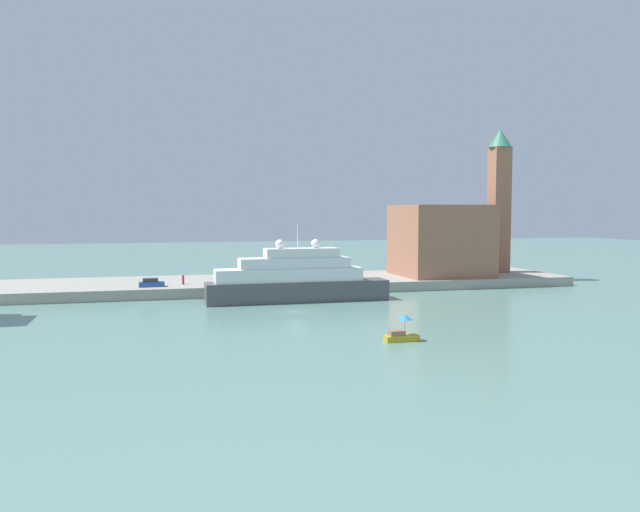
% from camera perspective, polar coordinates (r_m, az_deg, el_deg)
% --- Properties ---
extents(ground, '(400.00, 400.00, 0.00)m').
position_cam_1_polar(ground, '(86.33, -2.19, -5.00)').
color(ground, slate).
extents(quay_dock, '(110.00, 21.03, 1.68)m').
position_cam_1_polar(quay_dock, '(112.02, -5.11, -2.50)').
color(quay_dock, gray).
rests_on(quay_dock, ground).
extents(large_yacht, '(27.44, 4.73, 11.69)m').
position_cam_1_polar(large_yacht, '(95.42, -2.22, -2.17)').
color(large_yacht, '#4C4C51').
rests_on(large_yacht, ground).
extents(small_motorboat, '(3.61, 1.62, 2.80)m').
position_cam_1_polar(small_motorboat, '(67.39, 7.31, -6.73)').
color(small_motorboat, '#B7991E').
rests_on(small_motorboat, ground).
extents(harbor_building, '(15.46, 15.22, 13.00)m').
position_cam_1_polar(harbor_building, '(119.90, 10.73, 1.39)').
color(harbor_building, '#9E664C').
rests_on(harbor_building, quay_dock).
extents(bell_tower, '(4.42, 4.42, 27.67)m').
position_cam_1_polar(bell_tower, '(128.88, 15.73, 5.18)').
color(bell_tower, '#9E664C').
rests_on(bell_tower, quay_dock).
extents(parked_car, '(3.91, 1.86, 1.35)m').
position_cam_1_polar(parked_car, '(103.71, -14.85, -2.35)').
color(parked_car, '#1E4C99').
rests_on(parked_car, quay_dock).
extents(person_figure, '(0.36, 0.36, 1.72)m').
position_cam_1_polar(person_figure, '(105.70, -12.15, -2.07)').
color(person_figure, maroon).
rests_on(person_figure, quay_dock).
extents(mooring_bollard, '(0.51, 0.51, 0.63)m').
position_cam_1_polar(mooring_bollard, '(104.30, -0.74, -2.33)').
color(mooring_bollard, black).
rests_on(mooring_bollard, quay_dock).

